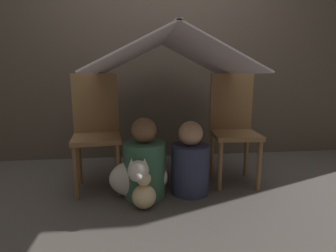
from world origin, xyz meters
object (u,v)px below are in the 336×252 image
object	(u,v)px
person_second	(190,163)
chair_left	(96,127)
dog	(139,177)
person_front	(145,164)
chair_right	(233,124)

from	to	relation	value
person_second	chair_left	bearing A→B (deg)	163.92
dog	person_second	bearing A→B (deg)	9.58
person_front	person_second	xyz separation A→B (m)	(0.36, 0.02, -0.01)
person_front	person_second	size ratio (longest dim) A/B	1.06
chair_right	person_second	bearing A→B (deg)	-148.68
person_front	dog	size ratio (longest dim) A/B	1.39
chair_left	chair_right	bearing A→B (deg)	-7.23
chair_right	person_second	xyz separation A→B (m)	(-0.42, -0.21, -0.26)
person_front	person_second	world-z (taller)	person_front
person_front	chair_right	bearing A→B (deg)	16.81
chair_left	chair_right	size ratio (longest dim) A/B	1.00
person_front	dog	xyz separation A→B (m)	(-0.05, -0.05, -0.09)
chair_left	chair_right	world-z (taller)	same
chair_left	chair_right	distance (m)	1.16
chair_right	dog	size ratio (longest dim) A/B	2.12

